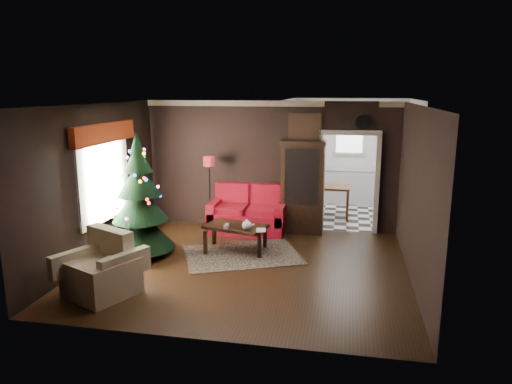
% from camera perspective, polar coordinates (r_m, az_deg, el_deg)
% --- Properties ---
extents(floor, '(5.50, 5.50, 0.00)m').
position_cam_1_polar(floor, '(8.38, -1.19, -9.01)').
color(floor, black).
rests_on(floor, ground).
extents(ceiling, '(5.50, 5.50, 0.00)m').
position_cam_1_polar(ceiling, '(7.81, -1.28, 10.49)').
color(ceiling, white).
rests_on(ceiling, ground).
extents(wall_back, '(5.50, 0.00, 5.50)m').
position_cam_1_polar(wall_back, '(10.40, 1.68, 3.20)').
color(wall_back, black).
rests_on(wall_back, ground).
extents(wall_front, '(5.50, 0.00, 5.50)m').
position_cam_1_polar(wall_front, '(5.64, -6.62, -4.78)').
color(wall_front, black).
rests_on(wall_front, ground).
extents(wall_left, '(0.00, 5.50, 5.50)m').
position_cam_1_polar(wall_left, '(8.96, -18.68, 1.07)').
color(wall_left, black).
rests_on(wall_left, ground).
extents(wall_right, '(0.00, 5.50, 5.50)m').
position_cam_1_polar(wall_right, '(7.88, 18.70, -0.41)').
color(wall_right, black).
rests_on(wall_right, ground).
extents(doorway, '(1.10, 0.10, 2.10)m').
position_cam_1_polar(doorway, '(10.33, 11.02, 0.94)').
color(doorway, beige).
rests_on(doorway, ground).
extents(left_window, '(0.05, 1.60, 1.40)m').
position_cam_1_polar(left_window, '(9.11, -17.87, 1.61)').
color(left_window, white).
rests_on(left_window, wall_left).
extents(valance, '(0.12, 2.10, 0.35)m').
position_cam_1_polar(valance, '(8.96, -17.77, 6.76)').
color(valance, maroon).
rests_on(valance, wall_left).
extents(kitchen_floor, '(3.00, 3.00, 0.00)m').
position_cam_1_polar(kitchen_floor, '(12.02, 10.84, -2.58)').
color(kitchen_floor, white).
rests_on(kitchen_floor, ground).
extents(kitchen_window, '(0.70, 0.06, 0.70)m').
position_cam_1_polar(kitchen_window, '(13.15, 11.18, 6.22)').
color(kitchen_window, white).
rests_on(kitchen_window, ground).
extents(rug, '(2.52, 2.22, 0.01)m').
position_cam_1_polar(rug, '(8.96, -1.66, -7.54)').
color(rug, '#5F4A5A').
rests_on(rug, ground).
extents(loveseat, '(1.70, 0.90, 1.00)m').
position_cam_1_polar(loveseat, '(10.22, -0.97, -2.11)').
color(loveseat, '#86000D').
rests_on(loveseat, ground).
extents(curio_cabinet, '(0.90, 0.45, 1.90)m').
position_cam_1_polar(curio_cabinet, '(10.16, 5.63, 0.35)').
color(curio_cabinet, black).
rests_on(curio_cabinet, ground).
extents(floor_lamp, '(0.28, 0.28, 1.59)m').
position_cam_1_polar(floor_lamp, '(10.40, -5.60, -0.05)').
color(floor_lamp, black).
rests_on(floor_lamp, ground).
extents(christmas_tree, '(1.23, 1.23, 2.33)m').
position_cam_1_polar(christmas_tree, '(8.95, -13.81, -0.94)').
color(christmas_tree, black).
rests_on(christmas_tree, ground).
extents(armchair, '(1.23, 1.23, 0.95)m').
position_cam_1_polar(armchair, '(7.54, -18.19, -8.42)').
color(armchair, tan).
rests_on(armchair, ground).
extents(coffee_table, '(1.25, 0.94, 0.50)m').
position_cam_1_polar(coffee_table, '(9.09, -2.43, -5.54)').
color(coffee_table, black).
rests_on(coffee_table, rug).
extents(teapot, '(0.26, 0.26, 0.19)m').
position_cam_1_polar(teapot, '(8.68, -1.12, -3.99)').
color(teapot, silver).
rests_on(teapot, coffee_table).
extents(cup_a, '(0.09, 0.09, 0.06)m').
position_cam_1_polar(cup_a, '(8.81, -3.68, -4.20)').
color(cup_a, silver).
rests_on(cup_a, coffee_table).
extents(cup_b, '(0.09, 0.09, 0.06)m').
position_cam_1_polar(cup_b, '(8.92, -3.50, -3.99)').
color(cup_b, white).
rests_on(cup_b, coffee_table).
extents(book, '(0.17, 0.04, 0.24)m').
position_cam_1_polar(book, '(8.64, 0.03, -3.92)').
color(book, tan).
rests_on(book, coffee_table).
extents(wall_clock, '(0.32, 0.32, 0.06)m').
position_cam_1_polar(wall_clock, '(10.11, 12.76, 8.24)').
color(wall_clock, white).
rests_on(wall_clock, wall_back).
extents(painting, '(0.62, 0.05, 0.52)m').
position_cam_1_polar(painting, '(10.16, 5.89, 7.76)').
color(painting, '#AC6F3D').
rests_on(painting, wall_back).
extents(kitchen_counter, '(1.80, 0.60, 0.90)m').
position_cam_1_polar(kitchen_counter, '(13.09, 10.96, 0.66)').
color(kitchen_counter, silver).
rests_on(kitchen_counter, ground).
extents(kitchen_table, '(0.70, 0.70, 0.75)m').
position_cam_1_polar(kitchen_table, '(11.65, 9.43, -1.11)').
color(kitchen_table, brown).
rests_on(kitchen_table, ground).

